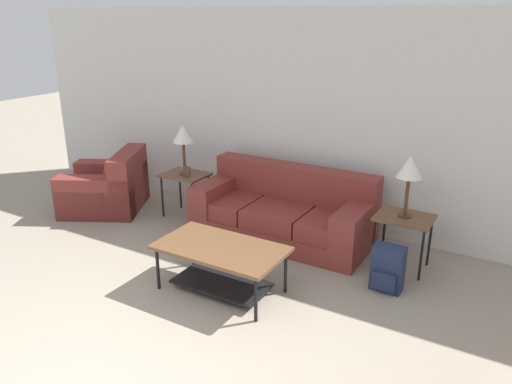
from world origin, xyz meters
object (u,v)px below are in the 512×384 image
(couch, at_px, (284,214))
(side_table_right, at_px, (404,222))
(backpack, at_px, (388,269))
(table_lamp_left, at_px, (183,135))
(armchair, at_px, (107,188))
(side_table_left, at_px, (185,178))
(coffee_table, at_px, (221,258))
(table_lamp_right, at_px, (410,169))

(couch, distance_m, side_table_right, 1.43)
(couch, bearing_deg, backpack, -21.99)
(backpack, bearing_deg, table_lamp_left, 169.55)
(armchair, xyz_separation_m, table_lamp_left, (1.08, 0.33, 0.80))
(couch, distance_m, side_table_left, 1.43)
(coffee_table, height_order, backpack, coffee_table)
(couch, distance_m, coffee_table, 1.39)
(table_lamp_left, relative_size, table_lamp_right, 1.00)
(backpack, bearing_deg, table_lamp_right, 91.05)
(table_lamp_left, bearing_deg, side_table_right, 0.00)
(side_table_right, distance_m, table_lamp_left, 2.87)
(side_table_right, relative_size, backpack, 1.27)
(couch, bearing_deg, table_lamp_right, -2.08)
(couch, xyz_separation_m, table_lamp_right, (1.41, -0.05, 0.79))
(couch, distance_m, table_lamp_right, 1.61)
(armchair, height_order, table_lamp_right, table_lamp_right)
(table_lamp_right, bearing_deg, side_table_right, 71.57)
(side_table_left, relative_size, backpack, 1.27)
(coffee_table, distance_m, backpack, 1.60)
(table_lamp_right, bearing_deg, table_lamp_left, 180.00)
(armchair, distance_m, table_lamp_right, 3.99)
(couch, distance_m, backpack, 1.53)
(side_table_left, bearing_deg, backpack, -10.45)
(table_lamp_left, bearing_deg, coffee_table, -42.52)
(side_table_right, height_order, backpack, side_table_right)
(couch, relative_size, armchair, 1.57)
(side_table_left, xyz_separation_m, backpack, (2.82, -0.52, -0.29))
(coffee_table, height_order, side_table_right, side_table_right)
(armchair, distance_m, side_table_right, 3.91)
(table_lamp_left, distance_m, table_lamp_right, 2.82)
(couch, relative_size, side_table_right, 3.61)
(armchair, xyz_separation_m, side_table_right, (3.89, 0.33, 0.23))
(armchair, distance_m, coffee_table, 2.73)
(couch, height_order, side_table_right, couch)
(coffee_table, relative_size, side_table_right, 2.10)
(table_lamp_right, xyz_separation_m, backpack, (0.01, -0.52, -0.86))
(side_table_right, distance_m, backpack, 0.60)
(armchair, height_order, table_lamp_left, table_lamp_left)
(side_table_left, bearing_deg, side_table_right, 0.00)
(table_lamp_left, bearing_deg, side_table_left, 108.43)
(couch, bearing_deg, coffee_table, -87.87)
(side_table_right, bearing_deg, backpack, -88.95)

